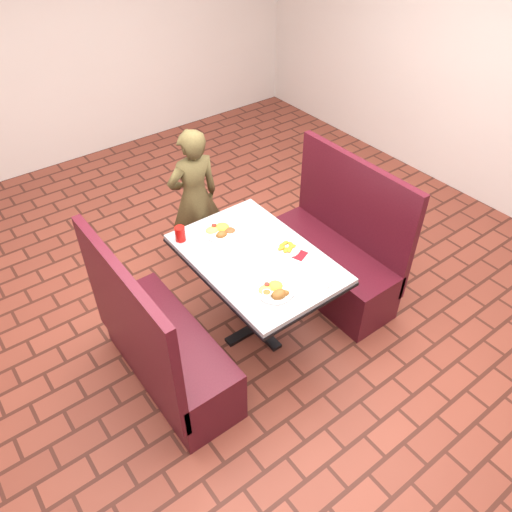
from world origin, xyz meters
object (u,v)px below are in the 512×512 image
Objects in this scene: booth_bench_left at (163,349)px; red_tumbler at (180,234)px; diner_person at (194,198)px; booth_bench_right at (333,257)px; near_dinner_plate at (275,290)px; dining_table at (256,266)px; far_dinner_plate at (221,230)px; plantain_plate at (286,248)px.

booth_bench_left is 0.82m from red_tumbler.
red_tumbler is at bearing 55.76° from diner_person.
red_tumbler is at bearing 157.11° from booth_bench_right.
red_tumbler reaches higher than near_dinner_plate.
booth_bench_right is (0.80, 0.00, -0.32)m from dining_table.
diner_person is (-0.67, 1.04, 0.30)m from booth_bench_right.
diner_person reaches higher than booth_bench_right.
far_dinner_plate is 1.31× the size of plantain_plate.
plantain_plate is at bearing -18.21° from dining_table.
plantain_plate is 0.77m from red_tumbler.
plantain_plate is at bearing 99.06° from diner_person.
booth_bench_right reaches higher than far_dinner_plate.
plantain_plate is (0.26, -0.45, -0.01)m from far_dinner_plate.
plantain_plate is (1.02, -0.07, 0.43)m from booth_bench_left.
far_dinner_plate reaches higher than dining_table.
red_tumbler reaches higher than dining_table.
near_dinner_plate is 0.45m from plantain_plate.
far_dinner_plate is (-0.84, 0.38, 0.44)m from booth_bench_right.
red_tumbler is (-1.12, 0.47, 0.48)m from booth_bench_right.
booth_bench_left is 0.89m from near_dinner_plate.
near_dinner_plate is at bearing -28.38° from booth_bench_left.
booth_bench_right is at bearing 127.27° from diner_person.
near_dinner_plate is 0.86m from red_tumbler.
booth_bench_left is at bearing -134.82° from red_tumbler.
diner_person is at bearing 122.78° from booth_bench_right.
dining_table is 0.86m from booth_bench_right.
diner_person is at bearing 83.00° from dining_table.
dining_table is at bearing 0.00° from booth_bench_left.
near_dinner_plate is at bearing -76.44° from red_tumbler.
booth_bench_left is 4.92× the size of near_dinner_plate.
dining_table is at bearing -55.51° from red_tumbler.
diner_person is (0.13, 1.04, -0.02)m from dining_table.
plantain_plate is at bearing -173.01° from booth_bench_right.
near_dinner_plate is 1.22× the size of plantain_plate.
far_dinner_plate is at bearing -19.18° from red_tumbler.
booth_bench_left is at bearing -153.61° from far_dinner_plate.
plantain_plate is at bearing -4.02° from booth_bench_left.
booth_bench_left is 4.56× the size of far_dinner_plate.
booth_bench_right is 1.28m from diner_person.
far_dinner_plate is at bearing 83.62° from near_dinner_plate.
booth_bench_left is 1.00× the size of booth_bench_right.
diner_person is at bearing 51.27° from red_tumbler.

